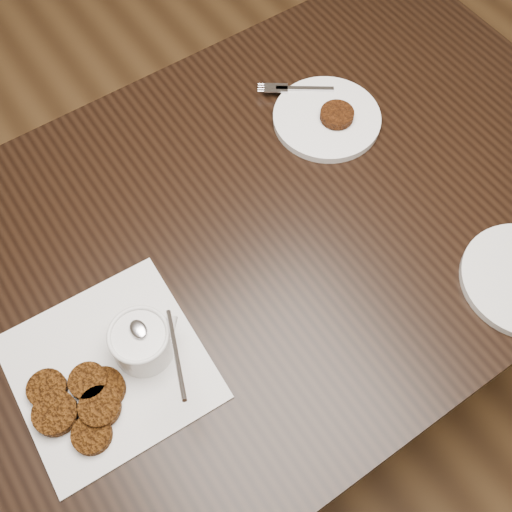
{
  "coord_description": "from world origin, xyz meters",
  "views": [
    {
      "loc": [
        -0.34,
        -0.33,
        1.65
      ],
      "look_at": [
        -0.07,
        0.06,
        0.8
      ],
      "focal_mm": 43.38,
      "sensor_mm": 36.0,
      "label": 1
    }
  ],
  "objects_px": {
    "napkin": "(109,368)",
    "plate_with_patty": "(327,116)",
    "sauce_ramekin": "(138,334)",
    "table": "(271,307)"
  },
  "relations": [
    {
      "from": "table",
      "to": "sauce_ramekin",
      "type": "relative_size",
      "value": 10.19
    },
    {
      "from": "napkin",
      "to": "sauce_ramekin",
      "type": "relative_size",
      "value": 2.16
    },
    {
      "from": "sauce_ramekin",
      "to": "table",
      "type": "bearing_deg",
      "value": 15.54
    },
    {
      "from": "table",
      "to": "napkin",
      "type": "xyz_separation_m",
      "value": [
        -0.36,
        -0.08,
        0.38
      ]
    },
    {
      "from": "table",
      "to": "plate_with_patty",
      "type": "height_order",
      "value": "plate_with_patty"
    },
    {
      "from": "plate_with_patty",
      "to": "sauce_ramekin",
      "type": "bearing_deg",
      "value": -157.78
    },
    {
      "from": "napkin",
      "to": "plate_with_patty",
      "type": "xyz_separation_m",
      "value": [
        0.57,
        0.2,
        0.01
      ]
    },
    {
      "from": "napkin",
      "to": "sauce_ramekin",
      "type": "distance_m",
      "value": 0.09
    },
    {
      "from": "table",
      "to": "plate_with_patty",
      "type": "bearing_deg",
      "value": 31.05
    },
    {
      "from": "plate_with_patty",
      "to": "table",
      "type": "bearing_deg",
      "value": -148.95
    }
  ]
}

